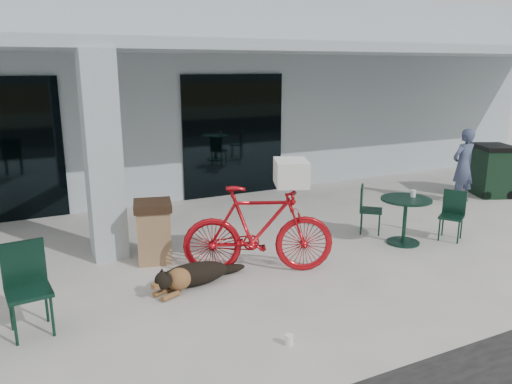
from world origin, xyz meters
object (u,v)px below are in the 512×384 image
dog (194,273)px  cafe_table_far (405,221)px  person (463,166)px  trash_receptacle (154,232)px  wheeled_bin (491,170)px  cafe_chair_far_a (371,210)px  cafe_chair_near (29,291)px  cafe_chair_far_b (452,216)px  bicycle (258,230)px

dog → cafe_table_far: (3.68, 0.03, 0.20)m
person → dog: bearing=10.9°
trash_receptacle → wheeled_bin: size_ratio=0.81×
cafe_chair_far_a → cafe_chair_near: bearing=141.6°
cafe_chair_near → cafe_chair_far_a: size_ratio=1.20×
cafe_chair_near → person: person is taller
cafe_table_far → person: size_ratio=0.52×
cafe_chair_far_b → person: (2.11, 1.69, 0.38)m
bicycle → cafe_table_far: size_ratio=2.58×
bicycle → dog: size_ratio=1.94×
bicycle → cafe_chair_near: size_ratio=2.10×
cafe_table_far → person: 3.32m
bicycle → trash_receptacle: 1.63m
cafe_chair_far_a → trash_receptacle: size_ratio=0.91×
cafe_chair_far_a → trash_receptacle: (-3.78, 0.39, 0.04)m
bicycle → person: (5.65, 1.48, 0.16)m
bicycle → dog: bicycle is taller
person → cafe_table_far: bearing=24.7°
cafe_table_far → cafe_chair_far_a: cafe_chair_far_a is taller
cafe_chair_near → cafe_chair_far_a: cafe_chair_near is taller
bicycle → wheeled_bin: (6.71, 1.60, -0.06)m
trash_receptacle → wheeled_bin: 7.94m
dog → cafe_table_far: cafe_table_far is taller
bicycle → cafe_table_far: bearing=-67.5°
cafe_chair_near → cafe_chair_far_a: (5.55, 1.09, -0.09)m
cafe_chair_far_b → wheeled_bin: 3.65m
wheeled_bin → trash_receptacle: bearing=-153.5°
bicycle → cafe_chair_far_a: bearing=-52.5°
cafe_table_far → person: (2.94, 1.47, 0.41)m
person → bicycle: bearing=12.7°
cafe_chair_far_a → trash_receptacle: 3.80m
cafe_chair_far_a → person: bearing=-35.1°
dog → wheeled_bin: bearing=-10.3°
cafe_chair_near → dog: bearing=5.3°
bicycle → cafe_chair_far_a: 2.66m
cafe_table_far → wheeled_bin: 4.31m
bicycle → cafe_chair_near: bearing=120.1°
cafe_chair_far_a → trash_receptacle: trash_receptacle is taller
dog → cafe_chair_far_b: bearing=-24.6°
bicycle → person: person is taller
bicycle → cafe_chair_far_a: size_ratio=2.52×
cafe_chair_near → cafe_chair_far_b: size_ratio=1.22×
cafe_chair_far_b → wheeled_bin: (3.17, 1.81, 0.16)m
cafe_chair_near → wheeled_bin: wheeled_bin is taller
trash_receptacle → wheeled_bin: wheeled_bin is taller
cafe_chair_far_a → cafe_chair_far_b: 1.33m
cafe_table_far → person: person is taller
cafe_table_far → trash_receptacle: 4.07m
cafe_chair_near → cafe_chair_far_b: (6.53, 0.19, -0.09)m
cafe_chair_far_b → wheeled_bin: bearing=86.5°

